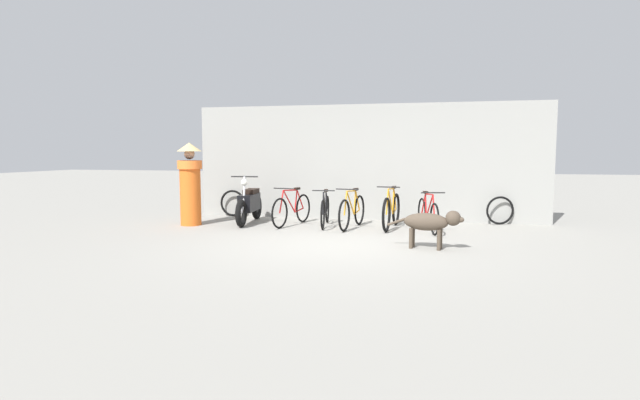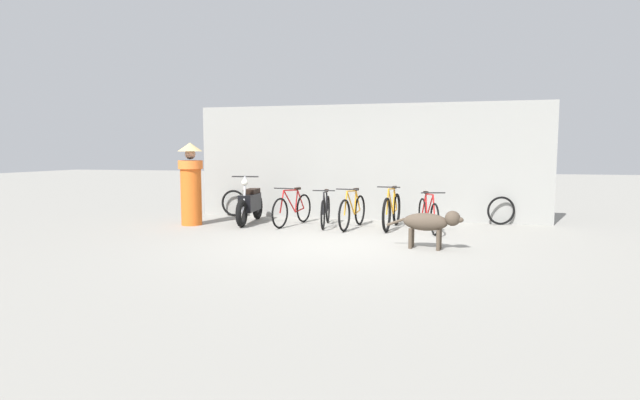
{
  "view_description": "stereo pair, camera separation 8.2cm",
  "coord_description": "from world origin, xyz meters",
  "px_view_note": "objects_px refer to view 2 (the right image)",
  "views": [
    {
      "loc": [
        1.62,
        -8.16,
        1.56
      ],
      "look_at": [
        -0.54,
        1.05,
        0.65
      ],
      "focal_mm": 28.0,
      "sensor_mm": 36.0,
      "label": 1
    },
    {
      "loc": [
        1.7,
        -8.14,
        1.56
      ],
      "look_at": [
        -0.54,
        1.05,
        0.65
      ],
      "focal_mm": 28.0,
      "sensor_mm": 36.0,
      "label": 2
    }
  ],
  "objects_px": {
    "bicycle_1": "(326,210)",
    "bicycle_2": "(353,211)",
    "motorcycle": "(250,204)",
    "spare_tire_right": "(234,203)",
    "person_in_robes": "(191,182)",
    "bicycle_0": "(292,209)",
    "stray_dog": "(430,222)",
    "spare_tire_left": "(501,211)",
    "bicycle_3": "(392,211)",
    "bicycle_4": "(428,214)"
  },
  "relations": [
    {
      "from": "bicycle_1",
      "to": "bicycle_2",
      "type": "distance_m",
      "value": 0.63
    },
    {
      "from": "motorcycle",
      "to": "spare_tire_right",
      "type": "distance_m",
      "value": 1.31
    },
    {
      "from": "bicycle_2",
      "to": "spare_tire_right",
      "type": "bearing_deg",
      "value": -102.2
    },
    {
      "from": "spare_tire_right",
      "to": "person_in_robes",
      "type": "bearing_deg",
      "value": -100.22
    },
    {
      "from": "bicycle_0",
      "to": "spare_tire_right",
      "type": "height_order",
      "value": "bicycle_0"
    },
    {
      "from": "bicycle_2",
      "to": "stray_dog",
      "type": "bearing_deg",
      "value": 48.71
    },
    {
      "from": "stray_dog",
      "to": "spare_tire_left",
      "type": "xyz_separation_m",
      "value": [
        1.42,
        3.13,
        -0.13
      ]
    },
    {
      "from": "spare_tire_right",
      "to": "motorcycle",
      "type": "bearing_deg",
      "value": -50.67
    },
    {
      "from": "bicycle_0",
      "to": "bicycle_3",
      "type": "relative_size",
      "value": 0.95
    },
    {
      "from": "bicycle_2",
      "to": "motorcycle",
      "type": "distance_m",
      "value": 2.34
    },
    {
      "from": "bicycle_4",
      "to": "person_in_robes",
      "type": "xyz_separation_m",
      "value": [
        -4.96,
        -0.31,
        0.59
      ]
    },
    {
      "from": "bicycle_2",
      "to": "stray_dog",
      "type": "distance_m",
      "value": 2.5
    },
    {
      "from": "spare_tire_right",
      "to": "bicycle_3",
      "type": "bearing_deg",
      "value": -14.94
    },
    {
      "from": "bicycle_3",
      "to": "bicycle_2",
      "type": "bearing_deg",
      "value": -73.22
    },
    {
      "from": "bicycle_3",
      "to": "stray_dog",
      "type": "height_order",
      "value": "bicycle_3"
    },
    {
      "from": "bicycle_1",
      "to": "stray_dog",
      "type": "bearing_deg",
      "value": 39.77
    },
    {
      "from": "stray_dog",
      "to": "person_in_robes",
      "type": "distance_m",
      "value": 5.3
    },
    {
      "from": "person_in_robes",
      "to": "spare_tire_left",
      "type": "relative_size",
      "value": 2.86
    },
    {
      "from": "bicycle_0",
      "to": "person_in_robes",
      "type": "height_order",
      "value": "person_in_robes"
    },
    {
      "from": "bicycle_0",
      "to": "stray_dog",
      "type": "relative_size",
      "value": 1.32
    },
    {
      "from": "bicycle_1",
      "to": "bicycle_3",
      "type": "relative_size",
      "value": 0.93
    },
    {
      "from": "bicycle_1",
      "to": "person_in_robes",
      "type": "bearing_deg",
      "value": -86.38
    },
    {
      "from": "bicycle_1",
      "to": "bicycle_4",
      "type": "relative_size",
      "value": 1.01
    },
    {
      "from": "bicycle_1",
      "to": "stray_dog",
      "type": "relative_size",
      "value": 1.28
    },
    {
      "from": "bicycle_0",
      "to": "bicycle_4",
      "type": "distance_m",
      "value": 2.85
    },
    {
      "from": "bicycle_2",
      "to": "spare_tire_left",
      "type": "bearing_deg",
      "value": 120.53
    },
    {
      "from": "bicycle_1",
      "to": "stray_dog",
      "type": "distance_m",
      "value": 3.04
    },
    {
      "from": "bicycle_1",
      "to": "bicycle_4",
      "type": "bearing_deg",
      "value": 76.98
    },
    {
      "from": "bicycle_0",
      "to": "stray_dog",
      "type": "xyz_separation_m",
      "value": [
        2.93,
        -2.01,
        0.09
      ]
    },
    {
      "from": "spare_tire_right",
      "to": "bicycle_0",
      "type": "bearing_deg",
      "value": -31.14
    },
    {
      "from": "motorcycle",
      "to": "person_in_robes",
      "type": "height_order",
      "value": "person_in_robes"
    },
    {
      "from": "bicycle_0",
      "to": "person_in_robes",
      "type": "bearing_deg",
      "value": -64.64
    },
    {
      "from": "bicycle_0",
      "to": "person_in_robes",
      "type": "relative_size",
      "value": 0.92
    },
    {
      "from": "bicycle_1",
      "to": "bicycle_4",
      "type": "distance_m",
      "value": 2.14
    },
    {
      "from": "stray_dog",
      "to": "person_in_robes",
      "type": "bearing_deg",
      "value": 171.9
    },
    {
      "from": "person_in_robes",
      "to": "spare_tire_right",
      "type": "relative_size",
      "value": 2.73
    },
    {
      "from": "bicycle_1",
      "to": "bicycle_3",
      "type": "xyz_separation_m",
      "value": [
        1.4,
        -0.01,
        0.03
      ]
    },
    {
      "from": "person_in_robes",
      "to": "motorcycle",
      "type": "bearing_deg",
      "value": -125.14
    },
    {
      "from": "bicycle_0",
      "to": "spare_tire_left",
      "type": "xyz_separation_m",
      "value": [
        4.34,
        1.11,
        -0.04
      ]
    },
    {
      "from": "bicycle_0",
      "to": "bicycle_3",
      "type": "height_order",
      "value": "bicycle_3"
    },
    {
      "from": "motorcycle",
      "to": "spare_tire_right",
      "type": "height_order",
      "value": "motorcycle"
    },
    {
      "from": "bicycle_3",
      "to": "spare_tire_right",
      "type": "relative_size",
      "value": 2.65
    },
    {
      "from": "bicycle_1",
      "to": "bicycle_4",
      "type": "height_order",
      "value": "bicycle_4"
    },
    {
      "from": "bicycle_2",
      "to": "person_in_robes",
      "type": "bearing_deg",
      "value": -75.02
    },
    {
      "from": "bicycle_1",
      "to": "spare_tire_right",
      "type": "bearing_deg",
      "value": -119.43
    },
    {
      "from": "bicycle_1",
      "to": "bicycle_0",
      "type": "bearing_deg",
      "value": -92.2
    },
    {
      "from": "bicycle_1",
      "to": "bicycle_4",
      "type": "xyz_separation_m",
      "value": [
        2.13,
        -0.22,
        0.01
      ]
    },
    {
      "from": "person_in_robes",
      "to": "spare_tire_left",
      "type": "distance_m",
      "value": 6.68
    },
    {
      "from": "bicycle_2",
      "to": "bicycle_3",
      "type": "distance_m",
      "value": 0.8
    },
    {
      "from": "bicycle_3",
      "to": "spare_tire_right",
      "type": "xyz_separation_m",
      "value": [
        -3.94,
        1.05,
        -0.04
      ]
    }
  ]
}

